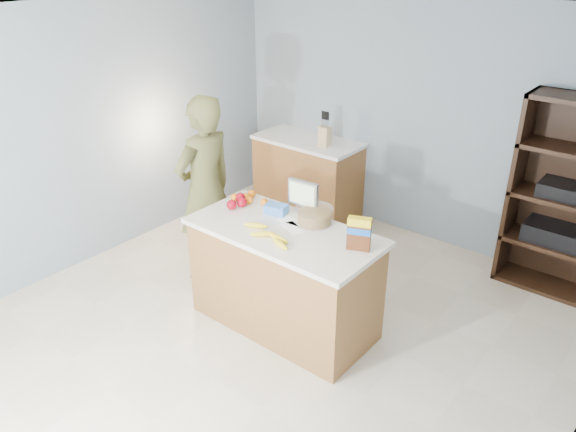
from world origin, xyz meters
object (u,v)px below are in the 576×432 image
Objects in this scene: counter_peninsula at (284,282)px; tv at (303,195)px; person at (205,191)px; shelving_unit at (566,201)px; cereal_box at (359,231)px.

tv is (-0.07, 0.34, 0.64)m from counter_peninsula.
person is (-1.07, 0.17, 0.47)m from counter_peninsula.
shelving_unit is 1.02× the size of person.
shelving_unit reaches higher than tv.
tv reaches higher than counter_peninsula.
counter_peninsula is 6.09× the size of cereal_box.
cereal_box is (-0.93, -1.95, 0.18)m from shelving_unit.
shelving_unit is at bearing 52.89° from counter_peninsula.
shelving_unit reaches higher than counter_peninsula.
tv is at bearing -133.51° from shelving_unit.
tv reaches higher than cereal_box.
person reaches higher than counter_peninsula.
tv is (1.00, 0.17, 0.18)m from person.
cereal_box reaches higher than counter_peninsula.
cereal_box is at bearing -115.52° from shelving_unit.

